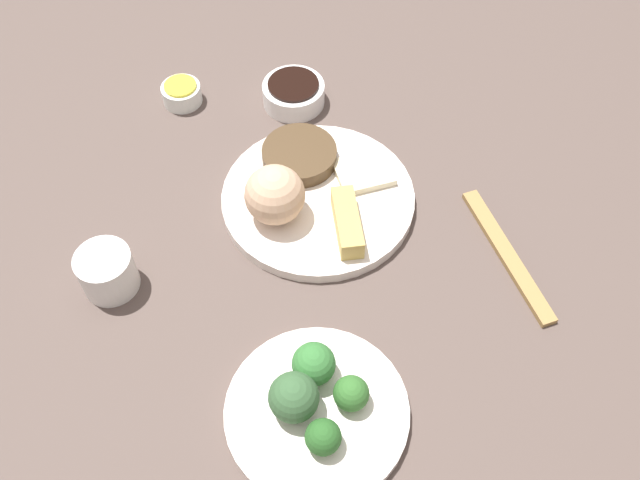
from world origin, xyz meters
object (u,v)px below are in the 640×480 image
object	(u,v)px
broccoli_plate	(317,412)
chopsticks_pair	(507,255)
teacup	(107,272)
sauce_ramekin_hot_mustard	(182,94)
main_plate	(321,198)
soy_sauce_bowl	(294,94)

from	to	relation	value
broccoli_plate	chopsticks_pair	world-z (taller)	broccoli_plate
broccoli_plate	teacup	size ratio (longest dim) A/B	2.95
chopsticks_pair	sauce_ramekin_hot_mustard	bearing A→B (deg)	34.75
broccoli_plate	teacup	world-z (taller)	teacup
chopsticks_pair	teacup	bearing A→B (deg)	72.13
main_plate	sauce_ramekin_hot_mustard	bearing A→B (deg)	24.20
main_plate	teacup	bearing A→B (deg)	94.23
broccoli_plate	teacup	bearing A→B (deg)	33.64
main_plate	soy_sauce_bowl	world-z (taller)	soy_sauce_bowl
teacup	chopsticks_pair	distance (m)	0.49
broccoli_plate	teacup	distance (m)	0.30
main_plate	sauce_ramekin_hot_mustard	size ratio (longest dim) A/B	4.40
main_plate	chopsticks_pair	world-z (taller)	main_plate
soy_sauce_bowl	teacup	bearing A→B (deg)	123.30
soy_sauce_bowl	sauce_ramekin_hot_mustard	distance (m)	0.16
broccoli_plate	chopsticks_pair	xyz separation A→B (m)	(0.10, -0.30, -0.00)
main_plate	sauce_ramekin_hot_mustard	xyz separation A→B (m)	(0.25, 0.11, 0.01)
broccoli_plate	chopsticks_pair	distance (m)	0.31
soy_sauce_bowl	teacup	size ratio (longest dim) A/B	1.34
broccoli_plate	soy_sauce_bowl	size ratio (longest dim) A/B	2.20
main_plate	teacup	size ratio (longest dim) A/B	3.75
teacup	chopsticks_pair	xyz separation A→B (m)	(-0.15, -0.46, -0.02)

